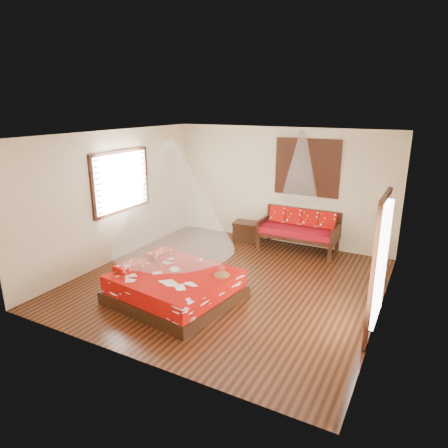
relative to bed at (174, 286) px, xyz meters
The scene contains 10 objects.
room 1.64m from the bed, 64.34° to the left, with size 5.54×5.54×2.84m.
bed is the anchor object (origin of this frame).
daybed 3.64m from the bed, 71.66° to the left, with size 1.81×0.80×0.95m.
storage_chest 3.52m from the bed, 93.76° to the left, with size 0.72×0.57×0.46m.
shutter_panel 4.28m from the bed, 73.19° to the left, with size 1.52×0.06×1.32m.
window_left 2.92m from the bed, 150.20° to the left, with size 0.10×1.74×1.34m.
glazed_door 3.36m from the bed, ahead, with size 0.08×1.02×2.16m.
wine_tray 0.89m from the bed, 20.20° to the left, with size 0.26×0.26×0.21m.
mosquito_net_main 1.60m from the bed, ahead, with size 2.08×2.08×1.80m, color silver.
mosquito_net_daybed 3.91m from the bed, 70.98° to the left, with size 0.83×0.83×1.50m, color silver.
Camera 1 is at (3.27, -6.27, 3.33)m, focal length 32.00 mm.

